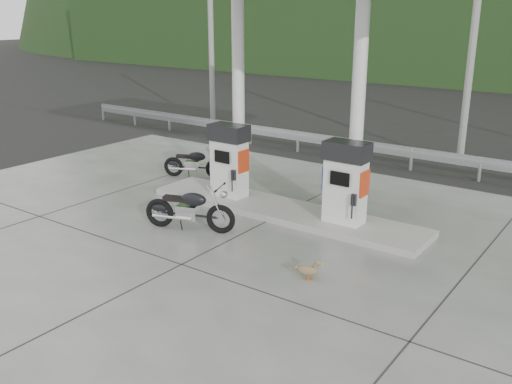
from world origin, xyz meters
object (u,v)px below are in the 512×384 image
Objects in this scene: motorcycle_right at (190,210)px; gas_pump_left at (229,160)px; duck at (308,271)px; gas_pump_right at (345,182)px; motorcycle_left at (194,164)px.

gas_pump_left is at bearing 84.47° from motorcycle_right.
gas_pump_left reaches higher than duck.
motorcycle_left is at bearing 168.65° from gas_pump_right.
duck is (6.00, -3.71, -0.24)m from motorcycle_left.
gas_pump_right is 3.43m from motorcycle_right.
motorcycle_right reaches higher than motorcycle_left.
duck is (0.65, -2.63, -0.88)m from gas_pump_right.
gas_pump_right is (3.20, 0.00, 0.00)m from gas_pump_left.
gas_pump_right reaches higher than motorcycle_right.
gas_pump_left reaches higher than motorcycle_right.
duck is at bearing -29.47° from motorcycle_right.
gas_pump_right is 3.92× the size of duck.
motorcycle_right is 4.23× the size of duck.
gas_pump_right is at bearing 0.00° from gas_pump_left.
gas_pump_left is at bearing 180.00° from gas_pump_right.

